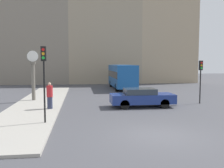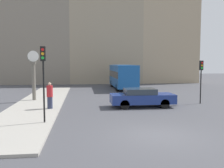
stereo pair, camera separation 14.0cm
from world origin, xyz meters
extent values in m
plane|color=#47474C|center=(0.00, 0.00, 0.00)|extent=(120.00, 120.00, 0.00)
cube|color=#A39E93|center=(-6.67, 9.54, 0.07)|extent=(3.60, 23.08, 0.13)
cube|color=gray|center=(-10.17, 29.56, 7.01)|extent=(10.10, 5.00, 14.03)
cube|color=gray|center=(0.46, 29.56, 8.70)|extent=(11.15, 5.00, 17.40)
cube|color=tan|center=(10.63, 29.56, 9.21)|extent=(9.18, 5.00, 18.41)
cube|color=navy|center=(1.05, 7.19, 0.62)|extent=(4.66, 1.83, 0.67)
cube|color=#2D3842|center=(0.87, 7.19, 1.17)|extent=(2.24, 1.65, 0.41)
cylinder|color=black|center=(2.50, 7.99, 0.34)|extent=(0.67, 0.22, 0.67)
cylinder|color=black|center=(2.50, 6.38, 0.34)|extent=(0.67, 0.22, 0.67)
cylinder|color=black|center=(-0.39, 7.99, 0.34)|extent=(0.67, 0.22, 0.67)
cylinder|color=black|center=(-0.39, 6.38, 0.34)|extent=(0.67, 0.22, 0.67)
cube|color=#195199|center=(1.70, 20.02, 1.66)|extent=(2.38, 8.43, 2.61)
cube|color=#1E232D|center=(1.70, 20.02, 1.84)|extent=(2.40, 8.27, 0.77)
cylinder|color=black|center=(2.75, 22.64, 0.45)|extent=(0.28, 0.90, 0.90)
cylinder|color=black|center=(0.65, 22.64, 0.45)|extent=(0.28, 0.90, 0.90)
cylinder|color=black|center=(2.75, 17.41, 0.45)|extent=(0.28, 0.90, 0.90)
cylinder|color=black|center=(0.65, 17.41, 0.45)|extent=(0.28, 0.90, 0.90)
cylinder|color=black|center=(-5.32, 2.62, 1.73)|extent=(0.09, 0.09, 3.21)
cube|color=black|center=(-5.32, 2.62, 3.72)|extent=(0.26, 0.20, 0.76)
cylinder|color=red|center=(-5.32, 2.50, 3.93)|extent=(0.15, 0.04, 0.15)
cylinder|color=orange|center=(-5.32, 2.50, 3.72)|extent=(0.15, 0.04, 0.15)
cylinder|color=green|center=(-5.32, 2.50, 3.51)|extent=(0.15, 0.04, 0.15)
cylinder|color=black|center=(6.03, 8.11, 1.33)|extent=(0.09, 0.09, 2.67)
cube|color=black|center=(6.03, 8.11, 3.05)|extent=(0.26, 0.20, 0.76)
cylinder|color=red|center=(6.03, 7.99, 3.25)|extent=(0.15, 0.04, 0.15)
cylinder|color=orange|center=(6.03, 7.99, 3.05)|extent=(0.15, 0.04, 0.15)
cylinder|color=green|center=(6.03, 7.99, 2.84)|extent=(0.15, 0.04, 0.15)
cylinder|color=#666056|center=(-7.35, 10.81, 1.65)|extent=(0.29, 0.29, 3.03)
cube|color=#666056|center=(-7.35, 10.81, 3.25)|extent=(0.38, 0.38, 0.18)
cylinder|color=#666056|center=(-7.35, 10.81, 3.79)|extent=(0.98, 0.04, 0.98)
cylinder|color=white|center=(-7.35, 10.81, 3.79)|extent=(0.91, 0.06, 0.91)
cylinder|color=#2D334C|center=(-5.54, 6.62, 0.54)|extent=(0.35, 0.35, 0.81)
cylinder|color=red|center=(-5.54, 6.62, 1.32)|extent=(0.41, 0.41, 0.76)
sphere|color=tan|center=(-5.54, 6.62, 1.81)|extent=(0.22, 0.22, 0.22)
camera|label=1|loc=(-3.48, -10.61, 3.26)|focal=40.00mm
camera|label=2|loc=(-3.34, -10.62, 3.26)|focal=40.00mm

